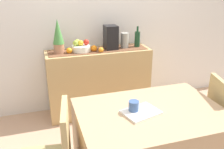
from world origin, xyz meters
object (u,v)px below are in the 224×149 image
at_px(fruit_bowl, 81,48).
at_px(dining_table, 149,148).
at_px(potted_plant, 58,36).
at_px(open_book, 140,112).
at_px(sideboard_console, 99,82).
at_px(coffee_cup, 134,107).
at_px(ceramic_vase, 125,41).
at_px(wine_bottle, 137,39).
at_px(coffee_maker, 111,37).

distance_m(fruit_bowl, dining_table, 1.54).
height_order(potted_plant, open_book, potted_plant).
distance_m(sideboard_console, fruit_bowl, 0.53).
distance_m(fruit_bowl, potted_plant, 0.33).
bearing_deg(sideboard_console, fruit_bowl, 180.00).
bearing_deg(coffee_cup, potted_plant, 107.28).
bearing_deg(dining_table, ceramic_vase, 78.90).
height_order(fruit_bowl, dining_table, fruit_bowl).
height_order(wine_bottle, ceramic_vase, wine_bottle).
xyz_separation_m(wine_bottle, ceramic_vase, (-0.18, -0.00, -0.01)).
bearing_deg(ceramic_vase, wine_bottle, 0.00).
relative_size(wine_bottle, dining_table, 0.23).
bearing_deg(potted_plant, coffee_cup, -72.72).
bearing_deg(dining_table, coffee_cup, 172.24).
relative_size(coffee_maker, coffee_cup, 3.09).
bearing_deg(potted_plant, fruit_bowl, -0.00).
bearing_deg(ceramic_vase, open_book, -104.97).
bearing_deg(open_book, coffee_cup, 130.02).
height_order(sideboard_console, open_book, sideboard_console).
height_order(fruit_bowl, potted_plant, potted_plant).
distance_m(fruit_bowl, ceramic_vase, 0.58).
xyz_separation_m(dining_table, open_book, (-0.10, -0.01, 0.38)).
bearing_deg(coffee_cup, wine_bottle, 66.47).
bearing_deg(fruit_bowl, open_book, -81.89).
bearing_deg(coffee_maker, open_book, -97.50).
relative_size(sideboard_console, dining_table, 1.13).
bearing_deg(potted_plant, dining_table, -67.57).
xyz_separation_m(sideboard_console, coffee_cup, (-0.06, -1.38, 0.35)).
bearing_deg(sideboard_console, wine_bottle, 0.00).
bearing_deg(coffee_maker, potted_plant, 180.00).
height_order(coffee_maker, ceramic_vase, coffee_maker).
relative_size(potted_plant, open_book, 1.50).
height_order(coffee_maker, open_book, coffee_maker).
height_order(coffee_maker, potted_plant, potted_plant).
distance_m(dining_table, coffee_cup, 0.45).
bearing_deg(fruit_bowl, potted_plant, 180.00).
height_order(ceramic_vase, coffee_cup, ceramic_vase).
relative_size(sideboard_console, potted_plant, 3.21).
distance_m(wine_bottle, coffee_cup, 1.52).
height_order(sideboard_console, fruit_bowl, fruit_bowl).
xyz_separation_m(sideboard_console, coffee_maker, (0.17, 0.00, 0.60)).
bearing_deg(ceramic_vase, sideboard_console, 180.00).
xyz_separation_m(ceramic_vase, dining_table, (-0.28, -1.40, -0.61)).
xyz_separation_m(fruit_bowl, wine_bottle, (0.76, 0.00, 0.07)).
height_order(potted_plant, dining_table, potted_plant).
bearing_deg(potted_plant, wine_bottle, 0.00).
bearing_deg(sideboard_console, potted_plant, 180.00).
bearing_deg(open_book, coffee_maker, 66.81).
distance_m(wine_bottle, potted_plant, 1.04).
distance_m(wine_bottle, dining_table, 1.60).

